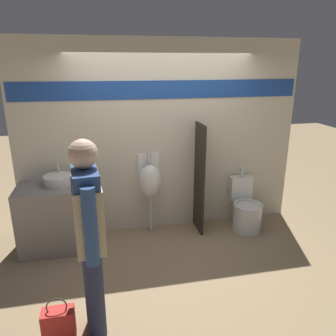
{
  "coord_description": "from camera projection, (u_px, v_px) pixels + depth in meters",
  "views": [
    {
      "loc": [
        -0.86,
        -3.85,
        2.37
      ],
      "look_at": [
        0.0,
        0.17,
        1.05
      ],
      "focal_mm": 35.0,
      "sensor_mm": 36.0,
      "label": 1
    }
  ],
  "objects": [
    {
      "name": "ground_plane",
      "position": [
        171.0,
        245.0,
        4.48
      ],
      "size": [
        16.0,
        16.0,
        0.0
      ],
      "primitive_type": "plane",
      "color": "#997F5B"
    },
    {
      "name": "display_wall",
      "position": [
        162.0,
        138.0,
        4.62
      ],
      "size": [
        3.99,
        0.07,
        2.7
      ],
      "color": "beige",
      "rests_on": "ground_plane"
    },
    {
      "name": "sink_counter",
      "position": [
        57.0,
        217.0,
        4.3
      ],
      "size": [
        0.95,
        0.6,
        0.88
      ],
      "color": "gray",
      "rests_on": "ground_plane"
    },
    {
      "name": "sink_basin",
      "position": [
        58.0,
        180.0,
        4.22
      ],
      "size": [
        0.36,
        0.36,
        0.26
      ],
      "color": "white",
      "rests_on": "sink_counter"
    },
    {
      "name": "cell_phone",
      "position": [
        76.0,
        187.0,
        4.11
      ],
      "size": [
        0.07,
        0.14,
        0.01
      ],
      "color": "black",
      "rests_on": "sink_counter"
    },
    {
      "name": "divider_near_counter",
      "position": [
        199.0,
        179.0,
        4.67
      ],
      "size": [
        0.03,
        0.42,
        1.59
      ],
      "color": "#28231E",
      "rests_on": "ground_plane"
    },
    {
      "name": "urinal_near_counter",
      "position": [
        150.0,
        181.0,
        4.61
      ],
      "size": [
        0.32,
        0.28,
        1.2
      ],
      "color": "silver",
      "rests_on": "ground_plane"
    },
    {
      "name": "toilet",
      "position": [
        246.0,
        210.0,
        4.85
      ],
      "size": [
        0.43,
        0.59,
        0.89
      ],
      "color": "white",
      "rests_on": "ground_plane"
    },
    {
      "name": "person_in_vest",
      "position": [
        89.0,
        227.0,
        2.75
      ],
      "size": [
        0.27,
        0.63,
        1.81
      ],
      "rotation": [
        0.0,
        0.0,
        1.67
      ],
      "color": "#282D4C",
      "rests_on": "ground_plane"
    },
    {
      "name": "shopping_bag",
      "position": [
        59.0,
        325.0,
        2.89
      ],
      "size": [
        0.28,
        0.15,
        0.45
      ],
      "color": "red",
      "rests_on": "ground_plane"
    }
  ]
}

